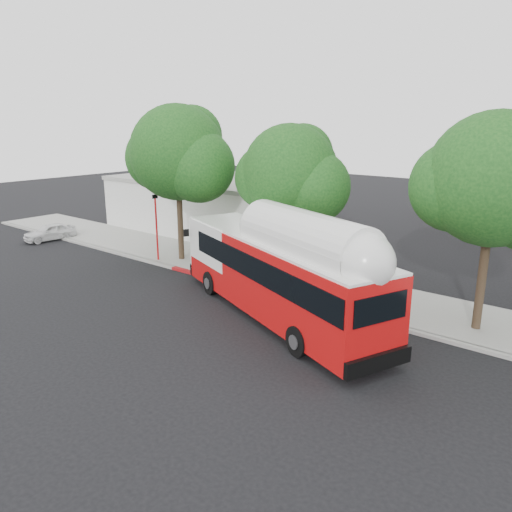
{
  "coord_description": "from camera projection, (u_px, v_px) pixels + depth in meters",
  "views": [
    {
      "loc": [
        14.08,
        -15.52,
        8.75
      ],
      "look_at": [
        -0.85,
        3.0,
        2.24
      ],
      "focal_mm": 35.0,
      "sensor_mm": 36.0,
      "label": 1
    }
  ],
  "objects": [
    {
      "name": "street_tree_mid",
      "position": [
        297.0,
        177.0,
        25.84
      ],
      "size": [
        5.75,
        5.0,
        8.62
      ],
      "color": "#2D2116",
      "rests_on": "ground"
    },
    {
      "name": "street_tree_right",
      "position": [
        506.0,
        186.0,
        19.53
      ],
      "size": [
        6.21,
        5.4,
        9.18
      ],
      "color": "#2D2116",
      "rests_on": "ground"
    },
    {
      "name": "ground",
      "position": [
        229.0,
        321.0,
        22.49
      ],
      "size": [
        120.0,
        120.0,
        0.0
      ],
      "primitive_type": "plane",
      "color": "black",
      "rests_on": "ground"
    },
    {
      "name": "low_commercial_bldg",
      "position": [
        215.0,
        203.0,
        40.91
      ],
      "size": [
        16.2,
        10.2,
        4.25
      ],
      "color": "silver",
      "rests_on": "ground"
    },
    {
      "name": "signal_pole",
      "position": [
        157.0,
        228.0,
        31.24
      ],
      "size": [
        0.12,
        0.41,
        4.31
      ],
      "color": "red",
      "rests_on": "ground"
    },
    {
      "name": "transit_bus",
      "position": [
        278.0,
        276.0,
        22.33
      ],
      "size": [
        14.18,
        7.6,
        4.22
      ],
      "rotation": [
        0.0,
        0.0,
        -0.38
      ],
      "color": "red",
      "rests_on": "ground"
    },
    {
      "name": "street_tree_left",
      "position": [
        184.0,
        157.0,
        30.09
      ],
      "size": [
        6.67,
        5.8,
        9.74
      ],
      "color": "#2D2116",
      "rests_on": "ground"
    },
    {
      "name": "curb_strip",
      "position": [
        280.0,
        296.0,
        25.4
      ],
      "size": [
        60.0,
        0.3,
        0.15
      ],
      "primitive_type": "cube",
      "color": "gray",
      "rests_on": "ground"
    },
    {
      "name": "red_curb_segment",
      "position": [
        236.0,
        284.0,
        27.21
      ],
      "size": [
        10.0,
        0.32,
        0.16
      ],
      "primitive_type": "cube",
      "color": "#9E1114",
      "rests_on": "ground"
    },
    {
      "name": "parked_car",
      "position": [
        50.0,
        232.0,
        37.38
      ],
      "size": [
        3.88,
        1.95,
        1.27
      ],
      "primitive_type": "imported",
      "rotation": [
        0.0,
        0.0,
        -0.12
      ],
      "color": "silver",
      "rests_on": "ground"
    },
    {
      "name": "sidewalk",
      "position": [
        308.0,
        284.0,
        27.35
      ],
      "size": [
        60.0,
        5.0,
        0.15
      ],
      "primitive_type": "cube",
      "color": "gray",
      "rests_on": "ground"
    }
  ]
}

